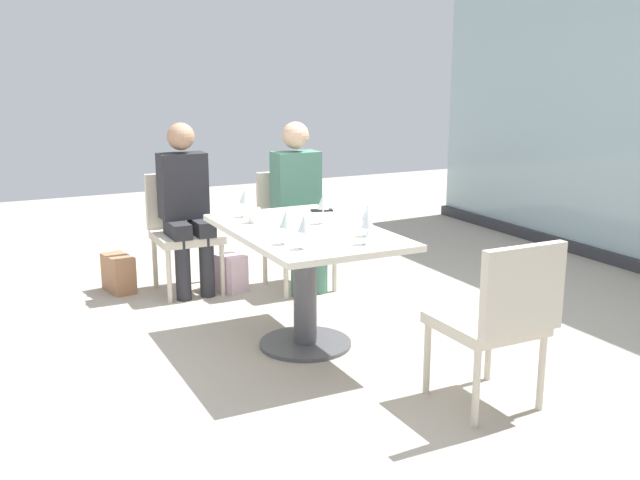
% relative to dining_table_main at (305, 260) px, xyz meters
% --- Properties ---
extents(ground_plane, '(12.00, 12.00, 0.00)m').
position_rel_dining_table_main_xyz_m(ground_plane, '(0.00, 0.00, -0.54)').
color(ground_plane, '#A89E8E').
extents(dining_table_main, '(1.33, 0.81, 0.73)m').
position_rel_dining_table_main_xyz_m(dining_table_main, '(0.00, 0.00, 0.00)').
color(dining_table_main, silver).
rests_on(dining_table_main, ground_plane).
extents(chair_side_end, '(0.50, 0.46, 0.87)m').
position_rel_dining_table_main_xyz_m(chair_side_end, '(-1.48, -0.31, -0.05)').
color(chair_side_end, beige).
rests_on(chair_side_end, ground_plane).
extents(chair_far_left, '(0.50, 0.46, 0.87)m').
position_rel_dining_table_main_xyz_m(chair_far_left, '(-1.19, 0.47, -0.05)').
color(chair_far_left, beige).
rests_on(chair_far_left, ground_plane).
extents(chair_far_right, '(0.50, 0.46, 0.87)m').
position_rel_dining_table_main_xyz_m(chair_far_right, '(1.19, 0.47, -0.05)').
color(chair_far_right, beige).
rests_on(chair_far_right, ground_plane).
extents(person_side_end, '(0.39, 0.34, 1.26)m').
position_rel_dining_table_main_xyz_m(person_side_end, '(-1.37, -0.31, 0.16)').
color(person_side_end, '#28282D').
rests_on(person_side_end, ground_plane).
extents(person_far_left, '(0.39, 0.34, 1.26)m').
position_rel_dining_table_main_xyz_m(person_far_left, '(-1.08, 0.47, 0.16)').
color(person_far_left, '#4C7F6B').
rests_on(person_far_left, ground_plane).
extents(wine_glass_0, '(0.07, 0.07, 0.18)m').
position_rel_dining_table_main_xyz_m(wine_glass_0, '(0.43, -0.21, 0.32)').
color(wine_glass_0, silver).
rests_on(wine_glass_0, dining_table_main).
extents(wine_glass_1, '(0.07, 0.07, 0.18)m').
position_rel_dining_table_main_xyz_m(wine_glass_1, '(-0.48, -0.19, 0.32)').
color(wine_glass_1, silver).
rests_on(wine_glass_1, dining_table_main).
extents(wine_glass_2, '(0.07, 0.07, 0.18)m').
position_rel_dining_table_main_xyz_m(wine_glass_2, '(0.33, 0.24, 0.32)').
color(wine_glass_2, silver).
rests_on(wine_glass_2, dining_table_main).
extents(wine_glass_3, '(0.07, 0.07, 0.18)m').
position_rel_dining_table_main_xyz_m(wine_glass_3, '(0.30, -0.25, 0.32)').
color(wine_glass_3, silver).
rests_on(wine_glass_3, dining_table_main).
extents(wine_glass_4, '(0.07, 0.07, 0.18)m').
position_rel_dining_table_main_xyz_m(wine_glass_4, '(0.50, 0.13, 0.32)').
color(wine_glass_4, silver).
rests_on(wine_glass_4, dining_table_main).
extents(wine_glass_5, '(0.07, 0.07, 0.18)m').
position_rel_dining_table_main_xyz_m(wine_glass_5, '(-0.08, 0.16, 0.32)').
color(wine_glass_5, silver).
rests_on(wine_glass_5, dining_table_main).
extents(coffee_cup, '(0.08, 0.08, 0.09)m').
position_rel_dining_table_main_xyz_m(coffee_cup, '(-0.29, -0.20, 0.23)').
color(coffee_cup, white).
rests_on(coffee_cup, dining_table_main).
extents(cell_phone_on_table, '(0.11, 0.16, 0.01)m').
position_rel_dining_table_main_xyz_m(cell_phone_on_table, '(-0.43, 0.33, 0.19)').
color(cell_phone_on_table, black).
rests_on(cell_phone_on_table, dining_table_main).
extents(handbag_0, '(0.32, 0.21, 0.28)m').
position_rel_dining_table_main_xyz_m(handbag_0, '(-1.62, -0.78, -0.40)').
color(handbag_0, '#A3704C').
rests_on(handbag_0, ground_plane).
extents(handbag_1, '(0.34, 0.25, 0.28)m').
position_rel_dining_table_main_xyz_m(handbag_1, '(-1.29, -0.04, -0.40)').
color(handbag_1, beige).
rests_on(handbag_1, ground_plane).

